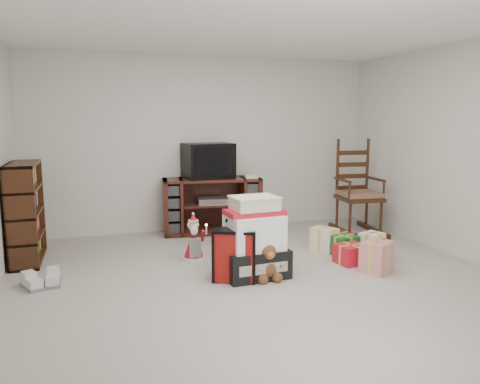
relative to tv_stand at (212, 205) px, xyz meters
The scene contains 13 objects.
room 2.38m from the tv_stand, 90.83° to the right, with size 5.01×5.01×2.51m.
tv_stand is the anchor object (origin of this frame).
bookshelf 2.45m from the tv_stand, 164.05° to the right, with size 0.31×0.92×1.13m.
rocking_chair 2.07m from the tv_stand, 16.31° to the right, with size 0.63×0.96×1.38m.
gift_pile 1.97m from the tv_stand, 91.32° to the right, with size 0.69×0.53×0.82m.
red_suitcase 2.07m from the tv_stand, 97.72° to the right, with size 0.46×0.36×0.62m.
stocking 1.87m from the tv_stand, 94.95° to the right, with size 0.26×0.11×0.56m, color #0B6619, non-canonical shape.
teddy_bear 2.13m from the tv_stand, 88.98° to the right, with size 0.26×0.23×0.39m.
santa_figurine 1.16m from the tv_stand, 80.55° to the right, with size 0.33×0.31×0.68m.
mrs_claus_figurine 1.34m from the tv_stand, 113.34° to the right, with size 0.26×0.25×0.54m.
sneaker_pair 2.70m from the tv_stand, 142.14° to the right, with size 0.39×0.33×0.11m.
gift_cluster 2.17m from the tv_stand, 52.46° to the right, with size 0.80×1.16×0.27m.
crt_television 0.64m from the tv_stand, 139.01° to the left, with size 0.72×0.56×0.49m.
Camera 1 is at (-1.55, -4.15, 1.62)m, focal length 35.00 mm.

